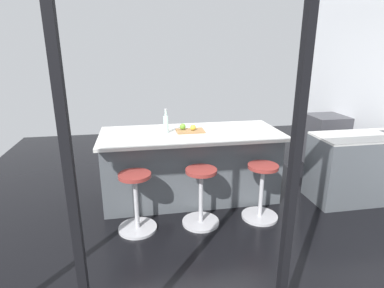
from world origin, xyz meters
name	(u,v)px	position (x,y,z in m)	size (l,w,h in m)	color
ground_plane	(203,192)	(0.00, 0.00, 0.00)	(7.02, 7.02, 0.00)	black
window_panel_rear	(295,159)	(0.00, 2.44, 1.39)	(5.40, 0.12, 2.90)	silver
sink_cabinet	(381,166)	(-2.35, 0.56, 0.46)	(1.93, 0.60, 1.19)	#4C5156
oven_range	(325,140)	(-2.35, -0.75, 0.44)	(0.60, 0.61, 0.88)	#38383D
kitchen_island	(191,165)	(0.21, 0.13, 0.48)	(2.34, 1.01, 0.95)	#4C5156
stool_by_window	(261,193)	(-0.53, 0.81, 0.33)	(0.44, 0.44, 0.69)	#B7B7BC
stool_middle	(201,198)	(0.21, 0.81, 0.33)	(0.44, 0.44, 0.69)	#B7B7BC
stool_near_camera	(136,204)	(0.95, 0.81, 0.33)	(0.44, 0.44, 0.69)	#B7B7BC
cutting_board	(190,131)	(0.22, 0.14, 0.96)	(0.36, 0.24, 0.02)	olive
apple_yellow	(193,127)	(0.18, 0.15, 1.01)	(0.07, 0.07, 0.07)	gold
apple_green	(183,127)	(0.31, 0.08, 1.01)	(0.08, 0.08, 0.08)	#609E2D
water_bottle	(166,124)	(0.53, 0.14, 1.07)	(0.06, 0.06, 0.31)	silver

